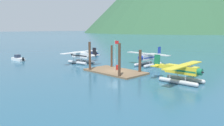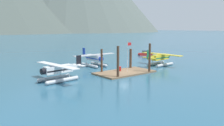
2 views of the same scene
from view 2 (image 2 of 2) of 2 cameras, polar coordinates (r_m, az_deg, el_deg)
ground_plane at (r=44.13m, az=3.15°, el=-2.51°), size 1200.00×1200.00×0.00m
dock_platform at (r=44.10m, az=3.15°, el=-2.32°), size 11.17×6.06×0.30m
piling_near_left at (r=39.11m, az=1.48°, el=0.16°), size 0.45×0.45×5.52m
piling_near_right at (r=44.35m, az=9.23°, el=1.14°), size 0.43×0.43×5.64m
piling_far_left at (r=43.55m, az=-2.56°, el=0.43°), size 0.40×0.40×4.62m
piling_far_right at (r=48.13m, az=4.58°, el=0.96°), size 0.51×0.51×4.22m
flagpole at (r=43.60m, az=3.97°, el=2.48°), size 0.95×0.10×5.68m
fuel_drum at (r=44.52m, az=1.89°, el=-1.43°), size 0.62×0.62×0.88m
seaplane_yellow_stbd_fwd at (r=53.76m, az=11.79°, el=1.05°), size 7.98×10.46×3.84m
seaplane_white_port_fwd at (r=38.35m, az=-13.10°, el=-2.03°), size 7.95×10.49×3.84m
seaplane_silver_bow_centre at (r=51.82m, az=-4.45°, el=0.92°), size 10.40×7.98×3.84m
boat_red_open_east at (r=73.20m, az=8.11°, el=2.28°), size 4.42×3.34×1.50m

